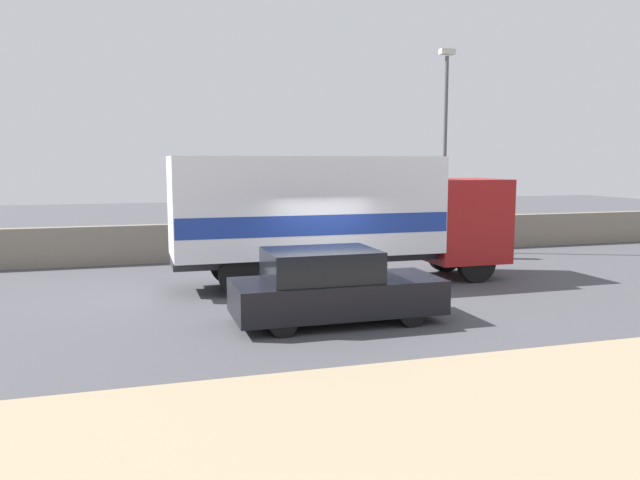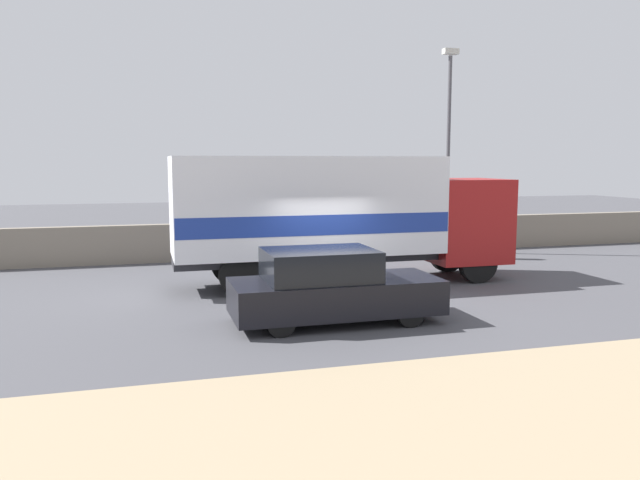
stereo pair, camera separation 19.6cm
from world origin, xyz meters
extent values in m
plane|color=#47474C|center=(0.00, 0.00, 0.00)|extent=(80.00, 80.00, 0.00)
cube|color=#9E896B|center=(0.00, -7.17, 0.02)|extent=(60.00, 5.93, 0.04)
cube|color=gray|center=(0.00, 7.88, 0.64)|extent=(60.00, 0.35, 1.28)
cylinder|color=#4C4C51|center=(6.49, 7.30, 3.58)|extent=(0.14, 0.14, 7.15)
cube|color=beige|center=(6.49, 7.30, 7.30)|extent=(0.56, 0.28, 0.20)
cube|color=maroon|center=(4.60, 2.65, 1.68)|extent=(2.16, 2.17, 2.38)
cube|color=black|center=(5.67, 2.65, 2.16)|extent=(0.06, 1.84, 1.05)
cube|color=#2D2D33|center=(-0.07, 2.65, 0.78)|extent=(7.19, 1.28, 0.25)
cube|color=white|center=(-0.07, 2.65, 2.21)|extent=(7.19, 2.34, 2.59)
cube|color=navy|center=(-0.07, 2.65, 1.77)|extent=(7.15, 2.36, 0.52)
cylinder|color=black|center=(4.60, 3.56, 0.55)|extent=(1.10, 0.28, 1.10)
cylinder|color=black|center=(4.60, 1.73, 0.55)|extent=(1.10, 0.28, 1.10)
cylinder|color=black|center=(-2.05, 3.56, 0.55)|extent=(1.10, 0.28, 1.10)
cylinder|color=black|center=(-2.05, 1.73, 0.55)|extent=(1.10, 0.28, 1.10)
cylinder|color=black|center=(-0.61, 3.56, 0.55)|extent=(1.10, 0.28, 1.10)
cylinder|color=black|center=(-0.61, 1.73, 0.55)|extent=(1.10, 0.28, 1.10)
cube|color=black|center=(-0.52, -1.32, 0.57)|extent=(4.37, 1.79, 0.71)
cube|color=black|center=(-0.87, -1.32, 1.24)|extent=(2.27, 1.64, 0.64)
cylinder|color=black|center=(0.84, -0.55, 0.28)|extent=(0.56, 0.20, 0.56)
cylinder|color=black|center=(0.84, -2.10, 0.28)|extent=(0.56, 0.20, 0.56)
cylinder|color=black|center=(-1.87, -0.55, 0.28)|extent=(0.56, 0.20, 0.56)
cylinder|color=black|center=(-1.87, -2.10, 0.28)|extent=(0.56, 0.20, 0.56)
cylinder|color=#1E1E2D|center=(7.37, 5.46, 0.40)|extent=(0.29, 0.29, 0.81)
cylinder|color=beige|center=(7.37, 5.46, 1.14)|extent=(0.37, 0.37, 0.67)
sphere|color=tan|center=(7.37, 5.46, 1.59)|extent=(0.22, 0.22, 0.22)
camera|label=1|loc=(-4.55, -13.51, 3.35)|focal=35.00mm
camera|label=2|loc=(-4.36, -13.57, 3.35)|focal=35.00mm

